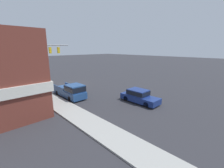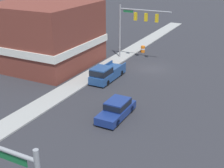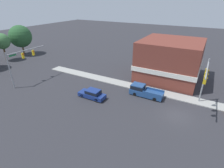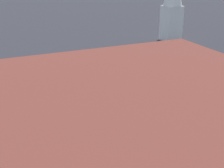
{
  "view_description": "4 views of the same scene",
  "coord_description": "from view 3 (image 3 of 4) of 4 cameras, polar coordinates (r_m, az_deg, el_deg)",
  "views": [
    {
      "loc": [
        12.56,
        23.8,
        6.47
      ],
      "look_at": [
        1.17,
        11.94,
        2.47
      ],
      "focal_mm": 24.0,
      "sensor_mm": 36.0,
      "label": 1
    },
    {
      "loc": [
        -12.72,
        35.9,
        13.32
      ],
      "look_at": [
        -0.74,
        12.66,
        2.63
      ],
      "focal_mm": 50.0,
      "sensor_mm": 36.0,
      "label": 2
    },
    {
      "loc": [
        -22.8,
        -1.95,
        15.27
      ],
      "look_at": [
        -0.68,
        10.41,
        2.97
      ],
      "focal_mm": 28.0,
      "sensor_mm": 36.0,
      "label": 3
    },
    {
      "loc": [
        19.66,
        1.26,
        11.54
      ],
      "look_at": [
        -1.38,
        10.57,
        2.47
      ],
      "focal_mm": 50.0,
      "sensor_mm": 36.0,
      "label": 4
    }
  ],
  "objects": [
    {
      "name": "sidewalk_curb",
      "position": [
        32.35,
        22.22,
        -4.25
      ],
      "size": [
        2.4,
        60.0,
        0.14
      ],
      "color": "#9E9E99",
      "rests_on": "ground"
    },
    {
      "name": "pickup_truck_parked",
      "position": [
        30.94,
        10.17,
        -2.15
      ],
      "size": [
        1.95,
        5.72,
        1.91
      ],
      "color": "black",
      "rests_on": "ground"
    },
    {
      "name": "corner_brick_building",
      "position": [
        38.41,
        18.29,
        7.38
      ],
      "size": [
        12.15,
        12.01,
        8.04
      ],
      "color": "brown",
      "rests_on": "ground"
    },
    {
      "name": "backdrop_tree_center",
      "position": [
        55.83,
        -32.33,
        11.67
      ],
      "size": [
        4.14,
        4.14,
        7.36
      ],
      "color": "#4C3823",
      "rests_on": "ground"
    },
    {
      "name": "ground_plane",
      "position": [
        27.51,
        20.33,
        -9.7
      ],
      "size": [
        200.0,
        200.0,
        0.0
      ],
      "primitive_type": "plane",
      "color": "#2D2D33"
    },
    {
      "name": "near_signal_assembly",
      "position": [
        28.0,
        28.18,
        2.15
      ],
      "size": [
        7.23,
        0.49,
        7.4
      ],
      "color": "gray",
      "rests_on": "ground"
    },
    {
      "name": "car_lead",
      "position": [
        29.94,
        -6.41,
        -3.17
      ],
      "size": [
        1.84,
        4.75,
        1.56
      ],
      "color": "black",
      "rests_on": "ground"
    },
    {
      "name": "far_signal_assembly",
      "position": [
        37.77,
        -27.57,
        7.26
      ],
      "size": [
        8.37,
        0.49,
        6.93
      ],
      "color": "gray",
      "rests_on": "ground"
    },
    {
      "name": "backdrop_tree_right_mid",
      "position": [
        59.7,
        -27.74,
        13.6
      ],
      "size": [
        6.39,
        6.39,
        8.68
      ],
      "color": "#4C3823",
      "rests_on": "ground"
    }
  ]
}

